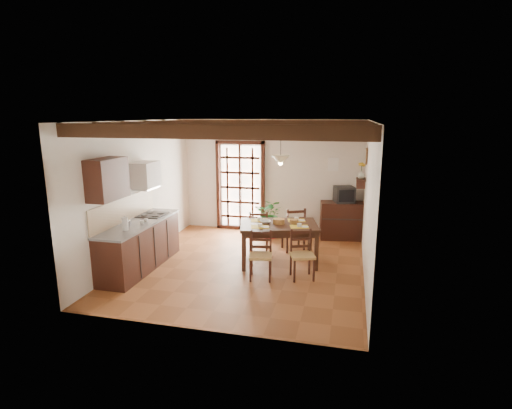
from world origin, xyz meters
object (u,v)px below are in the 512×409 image
(chair_far_left, at_px, (259,238))
(potted_plant, at_px, (270,214))
(sideboard, at_px, (343,221))
(crt_tv, at_px, (344,194))
(dining_table, at_px, (279,229))
(chair_near_left, at_px, (261,264))
(chair_near_right, at_px, (302,264))
(kitchen_counter, at_px, (140,244))
(chair_far_right, at_px, (293,237))
(pendant_lamp, at_px, (281,159))

(chair_far_left, height_order, potted_plant, potted_plant)
(sideboard, height_order, crt_tv, crt_tv)
(dining_table, xyz_separation_m, chair_near_left, (-0.17, -0.84, -0.44))
(dining_table, height_order, chair_near_left, chair_near_left)
(chair_near_left, xyz_separation_m, crt_tv, (1.37, 2.78, 0.81))
(dining_table, relative_size, sideboard, 1.61)
(chair_near_right, relative_size, potted_plant, 0.44)
(sideboard, bearing_deg, chair_far_left, -151.88)
(chair_near_left, xyz_separation_m, sideboard, (1.37, 2.78, 0.17))
(kitchen_counter, bearing_deg, crt_tv, 36.96)
(dining_table, distance_m, potted_plant, 1.76)
(kitchen_counter, xyz_separation_m, potted_plant, (2.03, 2.55, 0.10))
(chair_near_left, xyz_separation_m, chair_near_right, (0.73, 0.18, 0.00))
(potted_plant, bearing_deg, dining_table, -72.98)
(sideboard, bearing_deg, potted_plant, -179.21)
(dining_table, height_order, chair_near_right, chair_near_right)
(chair_far_left, relative_size, potted_plant, 0.45)
(chair_far_left, bearing_deg, kitchen_counter, 27.41)
(chair_far_right, relative_size, crt_tv, 1.81)
(dining_table, height_order, chair_far_right, chair_far_right)
(kitchen_counter, xyz_separation_m, pendant_lamp, (2.55, 0.98, 1.60))
(dining_table, bearing_deg, pendant_lamp, 75.75)
(kitchen_counter, bearing_deg, pendant_lamp, 21.05)
(chair_far_left, relative_size, pendant_lamp, 1.07)
(crt_tv, relative_size, potted_plant, 0.27)
(chair_far_right, distance_m, pendant_lamp, 1.93)
(dining_table, bearing_deg, chair_near_left, -115.94)
(crt_tv, distance_m, pendant_lamp, 2.41)
(chair_near_left, distance_m, potted_plant, 2.55)
(kitchen_counter, bearing_deg, chair_near_left, 0.99)
(pendant_lamp, bearing_deg, chair_far_left, 135.07)
(dining_table, distance_m, chair_far_left, 0.96)
(chair_near_left, relative_size, chair_far_right, 0.90)
(kitchen_counter, bearing_deg, dining_table, 19.06)
(dining_table, bearing_deg, kitchen_counter, -175.19)
(chair_far_right, height_order, pendant_lamp, pendant_lamp)
(chair_far_right, distance_m, potted_plant, 1.12)
(chair_far_right, xyz_separation_m, pendant_lamp, (-0.18, -0.74, 1.77))
(chair_near_right, distance_m, pendant_lamp, 2.03)
(dining_table, height_order, chair_far_left, chair_far_left)
(dining_table, xyz_separation_m, chair_far_left, (-0.55, 0.65, -0.43))
(chair_near_left, height_order, sideboard, sideboard)
(chair_near_left, relative_size, chair_far_left, 0.97)
(chair_near_left, bearing_deg, kitchen_counter, 171.59)
(chair_near_right, xyz_separation_m, chair_far_left, (-1.11, 1.31, 0.01))
(sideboard, bearing_deg, dining_table, -129.94)
(chair_near_right, distance_m, chair_far_left, 1.71)
(kitchen_counter, distance_m, dining_table, 2.70)
(dining_table, relative_size, pendant_lamp, 2.00)
(kitchen_counter, xyz_separation_m, crt_tv, (3.75, 2.82, 0.61))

